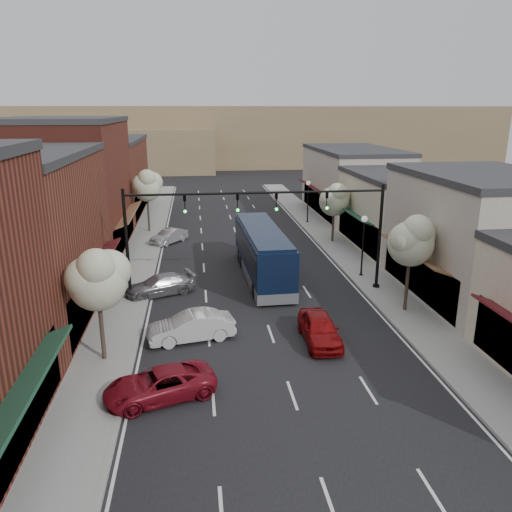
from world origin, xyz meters
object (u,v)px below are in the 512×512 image
object	(u,v)px
coach_bus	(262,252)
parked_car_c	(160,285)
tree_right_near	(412,239)
tree_right_far	(335,199)
signal_mast_right	(345,222)
tree_left_far	(147,185)
lamp_post_far	(308,195)
parked_car_b	(191,327)
red_hatchback	(320,329)
lamp_post_near	(363,236)
parked_car_a	(160,384)
signal_mast_left	(166,227)
tree_left_near	(98,278)
parked_car_e	(169,236)

from	to	relation	value
coach_bus	parked_car_c	world-z (taller)	coach_bus
tree_right_near	parked_car_c	distance (m)	15.76
parked_car_c	tree_right_far	bearing A→B (deg)	106.00
signal_mast_right	tree_left_far	size ratio (longest dim) A/B	1.34
tree_left_far	lamp_post_far	size ratio (longest dim) A/B	1.38
parked_car_b	tree_right_far	bearing A→B (deg)	133.74
tree_right_far	parked_car_c	xyz separation A→B (m)	(-14.55, -11.27, -3.34)
parked_car_c	red_hatchback	bearing A→B (deg)	25.39
tree_right_near	red_hatchback	world-z (taller)	tree_right_near
lamp_post_near	parked_car_a	bearing A→B (deg)	-133.41
lamp_post_far	parked_car_b	xyz separation A→B (m)	(-12.00, -26.19, -2.27)
signal_mast_left	tree_left_near	distance (m)	8.48
lamp_post_far	parked_car_c	world-z (taller)	lamp_post_far
lamp_post_far	parked_car_a	size ratio (longest dim) A/B	0.97
signal_mast_right	parked_car_e	size ratio (longest dim) A/B	2.14
tree_right_far	parked_car_c	size ratio (longest dim) A/B	1.21
lamp_post_near	red_hatchback	bearing A→B (deg)	-119.31
lamp_post_far	parked_car_e	distance (m)	15.58
parked_car_a	parked_car_e	xyz separation A→B (m)	(-0.72, 25.13, -0.00)
signal_mast_left	lamp_post_far	world-z (taller)	signal_mast_left
lamp_post_far	lamp_post_near	bearing A→B (deg)	-90.00
lamp_post_near	parked_car_b	distance (m)	14.99
tree_right_near	parked_car_e	xyz separation A→B (m)	(-14.55, 17.65, -3.82)
tree_left_far	signal_mast_right	bearing A→B (deg)	-52.29
lamp_post_near	parked_car_a	world-z (taller)	lamp_post_near
tree_right_near	coach_bus	xyz separation A→B (m)	(-7.55, 7.37, -2.60)
tree_right_far	coach_bus	xyz separation A→B (m)	(-7.55, -8.63, -2.14)
tree_left_near	lamp_post_near	distance (m)	19.25
tree_left_far	parked_car_c	world-z (taller)	tree_left_far
lamp_post_far	parked_car_c	xyz separation A→B (m)	(-14.00, -19.33, -2.35)
coach_bus	parked_car_b	world-z (taller)	coach_bus
tree_right_near	tree_right_far	size ratio (longest dim) A/B	1.10
tree_left_near	tree_left_far	bearing A→B (deg)	90.00
tree_left_near	lamp_post_near	world-z (taller)	tree_left_near
tree_right_near	tree_left_far	bearing A→B (deg)	127.04
tree_left_far	parked_car_e	distance (m)	6.24
parked_car_b	parked_car_c	size ratio (longest dim) A/B	0.99
tree_right_far	parked_car_b	xyz separation A→B (m)	(-12.55, -18.13, -3.26)
signal_mast_right	tree_right_near	distance (m)	4.89
parked_car_a	parked_car_c	bearing A→B (deg)	165.64
red_hatchback	parked_car_e	bearing A→B (deg)	112.94
parked_car_e	parked_car_b	bearing A→B (deg)	-46.56
parked_car_b	signal_mast_right	bearing A→B (deg)	110.63
signal_mast_right	parked_car_a	xyz separation A→B (m)	(-11.10, -11.53, -3.99)
coach_bus	red_hatchback	bearing A→B (deg)	-83.41
red_hatchback	parked_car_e	world-z (taller)	red_hatchback
parked_car_a	tree_right_far	bearing A→B (deg)	131.77
parked_car_b	parked_car_e	distance (m)	19.88
tree_left_far	lamp_post_near	xyz separation A→B (m)	(16.05, -15.44, -1.60)
parked_car_c	parked_car_a	bearing A→B (deg)	-18.38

